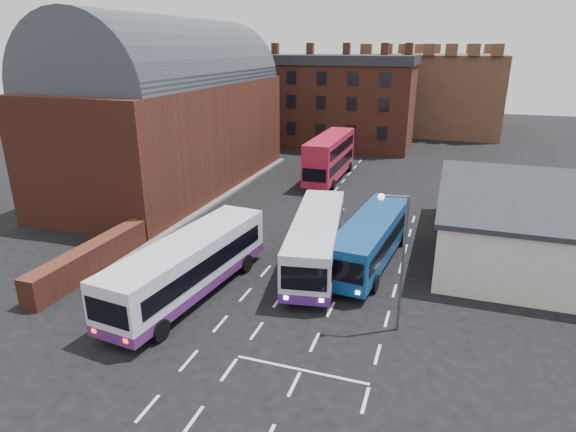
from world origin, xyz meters
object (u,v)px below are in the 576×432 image
(street_lamp, at_px, (398,251))
(bus_white_inbound, at_px, (316,238))
(bus_blue, at_px, (371,238))
(bus_red_double, at_px, (330,157))
(pedestrian_red, at_px, (108,315))
(bus_white_outbound, at_px, (189,263))
(pedestrian_beige, at_px, (107,301))

(street_lamp, bearing_deg, bus_white_inbound, 133.60)
(bus_blue, xyz_separation_m, bus_red_double, (-7.53, 19.31, 0.64))
(bus_blue, height_order, pedestrian_red, bus_blue)
(bus_white_outbound, distance_m, pedestrian_beige, 4.67)
(street_lamp, relative_size, pedestrian_beige, 4.88)
(bus_white_inbound, relative_size, pedestrian_red, 8.37)
(bus_white_inbound, height_order, bus_red_double, bus_red_double)
(pedestrian_red, bearing_deg, street_lamp, 169.46)
(bus_white_outbound, height_order, street_lamp, street_lamp)
(bus_white_outbound, relative_size, pedestrian_red, 8.50)
(bus_white_outbound, xyz_separation_m, bus_white_inbound, (5.71, 5.91, -0.04))
(pedestrian_beige, bearing_deg, bus_white_outbound, -125.69)
(bus_white_inbound, bearing_deg, pedestrian_beige, 36.37)
(pedestrian_red, relative_size, pedestrian_beige, 1.02)
(bus_white_outbound, bearing_deg, bus_white_inbound, 52.36)
(bus_white_inbound, relative_size, pedestrian_beige, 8.50)
(pedestrian_red, bearing_deg, bus_red_double, -125.18)
(bus_red_double, bearing_deg, bus_white_inbound, 102.10)
(bus_white_outbound, xyz_separation_m, pedestrian_red, (-2.18, -4.35, -1.24))
(bus_blue, bearing_deg, pedestrian_beige, 47.03)
(bus_blue, bearing_deg, pedestrian_red, 52.44)
(bus_red_double, relative_size, street_lamp, 1.64)
(bus_white_outbound, distance_m, pedestrian_red, 5.02)
(street_lamp, bearing_deg, pedestrian_red, -161.94)
(bus_white_inbound, bearing_deg, bus_white_outbound, 36.64)
(bus_white_outbound, bearing_deg, bus_blue, 45.80)
(pedestrian_red, distance_m, pedestrian_beige, 1.52)
(bus_white_inbound, height_order, bus_blue, bus_white_inbound)
(street_lamp, bearing_deg, bus_red_double, 110.38)
(bus_red_double, height_order, pedestrian_red, bus_red_double)
(bus_white_outbound, relative_size, bus_white_inbound, 1.02)
(bus_blue, bearing_deg, bus_red_double, -62.74)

